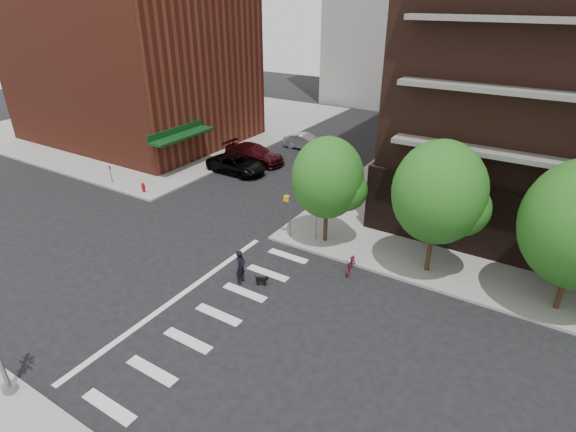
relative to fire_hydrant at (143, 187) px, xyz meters
name	(u,v)px	position (x,y,z in m)	size (l,w,h in m)	color
ground	(171,294)	(10.50, -7.80, -0.55)	(120.00, 120.00, 0.00)	black
sidewalk_nw	(165,121)	(-14.00, 15.70, -0.48)	(31.00, 33.00, 0.15)	gray
crosswalk	(205,309)	(12.71, -7.80, -0.55)	(3.85, 13.00, 0.01)	silver
midrise_nw	(127,29)	(-11.50, 10.20, 9.60)	(21.40, 15.50, 20.00)	maroon
tree_a	(327,178)	(14.50, 0.70, 3.49)	(4.00, 4.00, 5.90)	#301E11
tree_b	(439,193)	(20.50, 0.70, 3.99)	(4.50, 4.50, 6.65)	#301E11
pedestrian_signal	(296,211)	(12.82, 0.12, 1.30)	(2.18, 0.67, 2.60)	slate
fire_hydrant	(143,187)	(0.00, 0.00, 0.00)	(0.24, 0.24, 0.73)	#A50C0C
parking_meter	(110,173)	(-3.50, 0.00, 0.41)	(0.10, 0.08, 1.32)	black
parked_car_black	(236,165)	(3.09, 7.01, 0.15)	(5.07, 2.34, 1.41)	black
parked_car_maroon	(254,154)	(2.87, 9.77, 0.25)	(5.51, 2.24, 1.60)	#370A0F
parked_car_silver	(306,142)	(4.77, 15.39, 0.15)	(4.26, 1.48, 1.40)	#A8ABB0
scooter	(351,263)	(17.08, -1.30, -0.10)	(0.60, 1.71, 0.90)	maroon
dog_walker	(241,267)	(12.83, -5.18, 0.37)	(0.44, 0.67, 1.84)	black
dog	(262,280)	(13.86, -4.84, -0.22)	(0.63, 0.37, 0.53)	black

